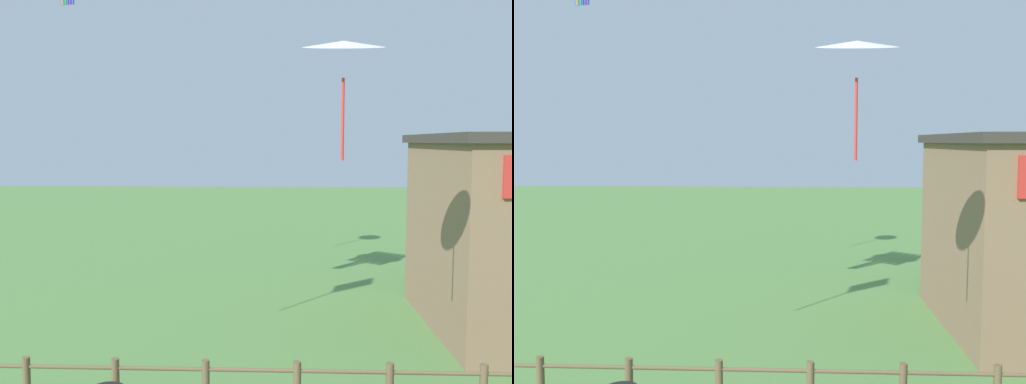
# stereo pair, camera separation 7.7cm
# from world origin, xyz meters

# --- Properties ---
(kite_white_delta) EXTENTS (1.37, 1.37, 2.09)m
(kite_white_delta) POSITION_xyz_m (1.53, 6.83, 6.55)
(kite_white_delta) COLOR white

